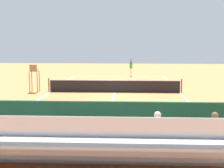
% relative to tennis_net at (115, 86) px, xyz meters
% --- Properties ---
extents(ground_plane, '(60.00, 60.00, 0.00)m').
position_rel_tennis_net_xyz_m(ground_plane, '(0.00, 0.00, -0.50)').
color(ground_plane, '#D17542').
extents(court_line_markings, '(10.10, 22.20, 0.01)m').
position_rel_tennis_net_xyz_m(court_line_markings, '(0.00, -0.04, -0.50)').
color(court_line_markings, white).
rests_on(court_line_markings, ground).
extents(tennis_net, '(10.30, 0.10, 1.07)m').
position_rel_tennis_net_xyz_m(tennis_net, '(0.00, 0.00, 0.00)').
color(tennis_net, black).
rests_on(tennis_net, ground).
extents(backdrop_wall, '(18.00, 0.16, 2.00)m').
position_rel_tennis_net_xyz_m(backdrop_wall, '(0.00, 14.00, 0.50)').
color(backdrop_wall, '#194228').
rests_on(backdrop_wall, ground).
extents(bleacher_stand, '(9.06, 2.40, 2.35)m').
position_rel_tennis_net_xyz_m(bleacher_stand, '(-0.09, 15.33, 0.40)').
color(bleacher_stand, '#9EA0A5').
rests_on(bleacher_stand, ground).
extents(umpire_chair, '(0.67, 0.67, 2.14)m').
position_rel_tennis_net_xyz_m(umpire_chair, '(6.20, 0.13, 0.81)').
color(umpire_chair, olive).
rests_on(umpire_chair, ground).
extents(courtside_bench, '(1.80, 0.40, 0.93)m').
position_rel_tennis_net_xyz_m(courtside_bench, '(-3.22, 13.27, 0.06)').
color(courtside_bench, '#9E754C').
rests_on(courtside_bench, ground).
extents(equipment_bag, '(0.90, 0.36, 0.36)m').
position_rel_tennis_net_xyz_m(equipment_bag, '(-1.34, 13.40, -0.32)').
color(equipment_bag, black).
rests_on(equipment_bag, ground).
extents(tennis_player, '(0.39, 0.54, 1.93)m').
position_rel_tennis_net_xyz_m(tennis_player, '(-1.37, -11.40, 0.51)').
color(tennis_player, white).
rests_on(tennis_player, ground).
extents(tennis_racket, '(0.36, 0.59, 0.03)m').
position_rel_tennis_net_xyz_m(tennis_racket, '(-0.78, -11.68, -0.49)').
color(tennis_racket, black).
rests_on(tennis_racket, ground).
extents(tennis_ball_near, '(0.07, 0.07, 0.07)m').
position_rel_tennis_net_xyz_m(tennis_ball_near, '(0.22, -8.98, -0.47)').
color(tennis_ball_near, '#CCDB33').
rests_on(tennis_ball_near, ground).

